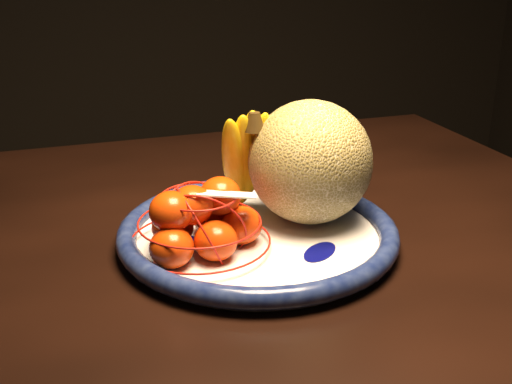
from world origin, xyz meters
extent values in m
cube|color=black|center=(-0.11, 0.04, 0.74)|extent=(1.58, 1.02, 0.04)
cylinder|color=black|center=(0.55, 0.47, 0.36)|extent=(0.06, 0.06, 0.72)
cylinder|color=white|center=(0.09, -0.02, 0.77)|extent=(0.34, 0.34, 0.01)
torus|color=#040D3A|center=(0.09, -0.02, 0.78)|extent=(0.37, 0.37, 0.03)
cylinder|color=white|center=(0.09, -0.02, 0.76)|extent=(0.16, 0.16, 0.01)
ellipsoid|color=#030655|center=(0.15, -0.09, 0.77)|extent=(0.13, 0.13, 0.00)
ellipsoid|color=#030655|center=(0.06, 0.07, 0.77)|extent=(0.12, 0.12, 0.00)
ellipsoid|color=#030655|center=(-0.02, -0.02, 0.77)|extent=(0.11, 0.08, 0.00)
sphere|color=olive|center=(0.17, 0.01, 0.86)|extent=(0.17, 0.17, 0.17)
ellipsoid|color=gold|center=(0.08, 0.05, 0.85)|extent=(0.07, 0.10, 0.16)
ellipsoid|color=gold|center=(0.09, 0.05, 0.86)|extent=(0.04, 0.09, 0.16)
ellipsoid|color=gold|center=(0.09, 0.06, 0.86)|extent=(0.05, 0.09, 0.16)
ellipsoid|color=gold|center=(0.10, 0.05, 0.86)|extent=(0.07, 0.10, 0.16)
ellipsoid|color=gold|center=(0.11, 0.06, 0.85)|extent=(0.09, 0.10, 0.16)
cone|color=black|center=(0.09, 0.05, 0.93)|extent=(0.03, 0.03, 0.03)
ellipsoid|color=#F83800|center=(-0.03, -0.08, 0.80)|extent=(0.05, 0.05, 0.05)
ellipsoid|color=#F83800|center=(0.03, -0.08, 0.80)|extent=(0.05, 0.05, 0.05)
ellipsoid|color=#F83800|center=(0.07, -0.04, 0.80)|extent=(0.05, 0.05, 0.05)
ellipsoid|color=#F83800|center=(-0.02, -0.02, 0.80)|extent=(0.05, 0.05, 0.05)
ellipsoid|color=#F83800|center=(0.03, 0.00, 0.80)|extent=(0.05, 0.05, 0.05)
ellipsoid|color=#F83800|center=(0.00, -0.05, 0.83)|extent=(0.05, 0.05, 0.05)
ellipsoid|color=#F83800|center=(0.04, -0.03, 0.83)|extent=(0.05, 0.05, 0.05)
ellipsoid|color=#F83800|center=(-0.02, -0.06, 0.83)|extent=(0.05, 0.05, 0.05)
torus|color=#AE170E|center=(0.01, -0.05, 0.79)|extent=(0.22, 0.22, 0.00)
torus|color=#AE170E|center=(0.01, -0.05, 0.81)|extent=(0.19, 0.19, 0.00)
torus|color=#AE170E|center=(0.01, -0.05, 0.84)|extent=(0.12, 0.12, 0.00)
torus|color=#AE170E|center=(0.01, -0.05, 0.80)|extent=(0.13, 0.11, 0.11)
torus|color=#AE170E|center=(0.01, -0.05, 0.80)|extent=(0.06, 0.12, 0.11)
torus|color=#AE170E|center=(0.01, -0.05, 0.80)|extent=(0.13, 0.10, 0.11)
cube|color=white|center=(0.04, -0.06, 0.85)|extent=(0.07, 0.04, 0.01)
camera|label=1|loc=(-0.10, -0.76, 1.14)|focal=45.00mm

